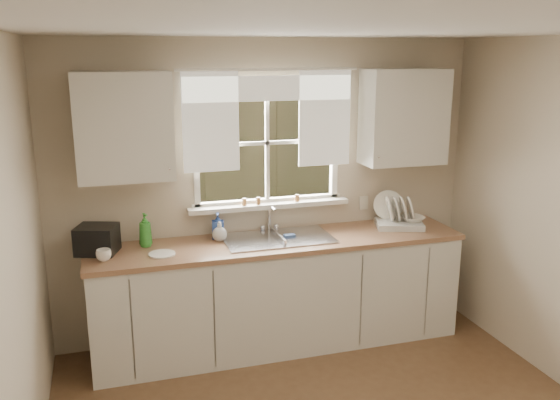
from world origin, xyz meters
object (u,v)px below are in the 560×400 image
object	(u,v)px
soap_bottle_a	(145,230)
black_appliance	(97,239)
cup	(104,255)
dish_rack	(398,218)

from	to	relation	value
soap_bottle_a	black_appliance	xyz separation A→B (m)	(-0.36, -0.05, -0.03)
soap_bottle_a	cup	world-z (taller)	soap_bottle_a
soap_bottle_a	cup	xyz separation A→B (m)	(-0.32, -0.25, -0.09)
dish_rack	soap_bottle_a	distance (m)	2.14
soap_bottle_a	cup	distance (m)	0.42
dish_rack	black_appliance	distance (m)	2.50
dish_rack	soap_bottle_a	size ratio (longest dim) A/B	1.75
dish_rack	cup	xyz separation A→B (m)	(-2.46, -0.15, -0.04)
dish_rack	cup	distance (m)	2.46
dish_rack	cup	size ratio (longest dim) A/B	4.19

